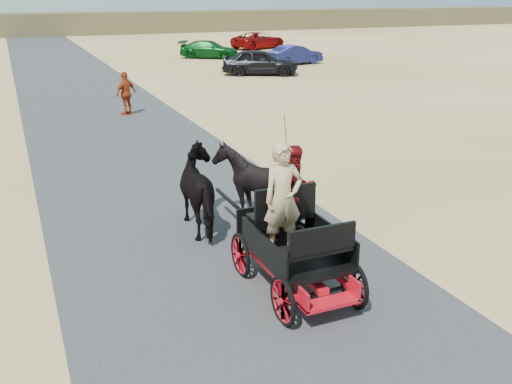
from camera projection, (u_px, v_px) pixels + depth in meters
name	position (u px, v px, depth m)	size (l,w,h in m)	color
ground	(229.00, 267.00, 10.30)	(140.00, 140.00, 0.00)	tan
road	(229.00, 267.00, 10.30)	(6.00, 140.00, 0.01)	#38383A
ridge_far	(33.00, 24.00, 63.63)	(140.00, 6.00, 2.40)	brown
carriage	(294.00, 269.00, 9.43)	(1.30, 2.40, 0.72)	black
horse_left	(204.00, 191.00, 11.66)	(0.91, 2.01, 1.70)	black
horse_right	(254.00, 184.00, 12.07)	(1.37, 1.54, 1.70)	black
driver_man	(283.00, 199.00, 8.98)	(0.66, 0.43, 1.80)	tan
passenger_woman	(295.00, 191.00, 9.68)	(0.77, 0.60, 1.58)	#660C0F
pedestrian	(126.00, 93.00, 22.70)	(1.01, 0.42, 1.73)	#9F3312
car_a	(260.00, 62.00, 33.65)	(1.79, 4.45, 1.51)	black
car_b	(295.00, 55.00, 38.47)	(1.36, 3.90, 1.28)	navy
car_c	(209.00, 49.00, 42.09)	(1.78, 4.37, 1.27)	#0C4C19
car_d	(259.00, 40.00, 49.10)	(2.31, 5.02, 1.39)	maroon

